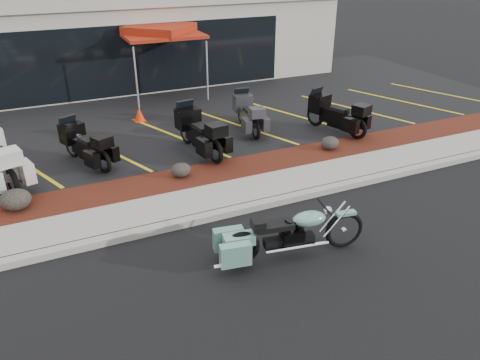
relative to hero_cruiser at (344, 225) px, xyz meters
name	(u,v)px	position (x,y,z in m)	size (l,w,h in m)	color
ground	(259,232)	(-1.26, 1.18, -0.52)	(90.00, 90.00, 0.00)	black
curb	(241,209)	(-1.26, 2.08, -0.44)	(24.00, 0.25, 0.15)	gray
sidewalk	(229,196)	(-1.26, 2.78, -0.44)	(24.00, 1.20, 0.15)	gray
mulch_bed	(210,175)	(-1.26, 3.98, -0.44)	(24.00, 1.20, 0.16)	#33170B
upper_lot	(155,114)	(-1.26, 9.38, -0.44)	(26.00, 9.60, 0.15)	black
dealership_building	(113,31)	(-1.26, 15.65, 1.49)	(18.00, 8.16, 4.00)	#A8A498
boulder_left	(15,200)	(-5.81, 4.01, -0.12)	(0.67, 0.56, 0.47)	black
boulder_mid	(181,170)	(-2.01, 4.07, -0.18)	(0.51, 0.42, 0.36)	black
boulder_right	(330,143)	(2.41, 4.00, -0.17)	(0.53, 0.44, 0.38)	black
hero_cruiser	(344,225)	(0.00, 0.00, 0.00)	(2.95, 0.75, 1.04)	#68A291
touring_black_front	(71,137)	(-4.32, 6.49, 0.23)	(2.06, 0.79, 1.20)	black
touring_black_mid	(186,122)	(-1.15, 6.12, 0.30)	(2.29, 0.87, 1.33)	black
touring_grey	(242,106)	(1.05, 7.06, 0.23)	(2.05, 0.78, 1.19)	#313237
touring_black_rear	(316,107)	(3.12, 5.88, 0.27)	(2.19, 0.84, 1.27)	black
traffic_cone	(139,114)	(-1.94, 8.69, -0.14)	(0.35, 0.35, 0.46)	red
popup_canopy	(160,31)	(-0.33, 11.32, 2.02)	(3.13, 3.13, 2.64)	silver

